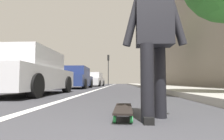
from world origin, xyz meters
The scene contains 11 objects.
ground_plane centered at (10.00, 0.00, 0.00)m, with size 80.00×80.00×0.00m, color #38383D.
lane_stripe_white centered at (20.00, 1.33, 0.00)m, with size 52.00×0.16×0.01m, color silver.
sidewalk_curb centered at (18.00, -3.23, 0.07)m, with size 52.00×3.20×0.15m, color #9E9B93.
building_facade centered at (22.00, -5.88, 5.45)m, with size 40.00×1.20×10.90m, color gray.
skateboard centered at (1.57, -0.04, 0.09)m, with size 0.85×0.22×0.11m.
skater_person centered at (1.43, -0.38, 0.94)m, with size 0.46×0.72×1.64m.
parked_car_near centered at (5.21, 3.03, 0.72)m, with size 4.25×1.93×1.49m.
parked_car_mid centered at (11.75, 3.15, 0.71)m, with size 4.52×2.02×1.48m.
parked_car_far centered at (18.65, 2.94, 0.70)m, with size 4.54×2.07×1.47m.
traffic_light centered at (24.36, 1.73, 2.98)m, with size 0.33×0.28×4.31m.
street_tree_mid centered at (12.64, -2.83, 3.80)m, with size 2.06×2.06×4.90m.
Camera 1 is at (-0.56, -0.01, 0.41)m, focal length 28.41 mm.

